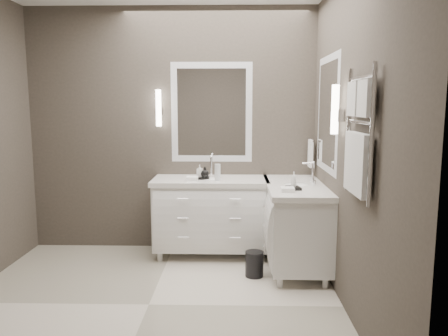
{
  "coord_description": "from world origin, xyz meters",
  "views": [
    {
      "loc": [
        0.7,
        -3.39,
        1.65
      ],
      "look_at": [
        0.61,
        0.7,
        1.04
      ],
      "focal_mm": 35.0,
      "sensor_mm": 36.0,
      "label": 1
    }
  ],
  "objects_px": {
    "towel_ladder": "(358,141)",
    "vanity_back": "(211,212)",
    "waste_bin": "(254,264)",
    "vanity_right": "(296,220)"
  },
  "relations": [
    {
      "from": "vanity_back",
      "to": "waste_bin",
      "type": "height_order",
      "value": "vanity_back"
    },
    {
      "from": "waste_bin",
      "to": "vanity_right",
      "type": "bearing_deg",
      "value": 33.02
    },
    {
      "from": "vanity_right",
      "to": "waste_bin",
      "type": "bearing_deg",
      "value": -146.98
    },
    {
      "from": "towel_ladder",
      "to": "vanity_right",
      "type": "bearing_deg",
      "value": 99.84
    },
    {
      "from": "vanity_back",
      "to": "waste_bin",
      "type": "bearing_deg",
      "value": -53.19
    },
    {
      "from": "towel_ladder",
      "to": "vanity_back",
      "type": "bearing_deg",
      "value": 124.1
    },
    {
      "from": "vanity_back",
      "to": "vanity_right",
      "type": "bearing_deg",
      "value": -20.38
    },
    {
      "from": "vanity_right",
      "to": "waste_bin",
      "type": "xyz_separation_m",
      "value": [
        -0.43,
        -0.28,
        -0.36
      ]
    },
    {
      "from": "vanity_back",
      "to": "waste_bin",
      "type": "xyz_separation_m",
      "value": [
        0.45,
        -0.6,
        -0.36
      ]
    },
    {
      "from": "vanity_back",
      "to": "waste_bin",
      "type": "relative_size",
      "value": 5.06
    }
  ]
}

